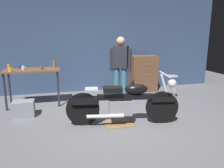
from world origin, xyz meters
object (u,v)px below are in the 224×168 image
(mug_yellow_tall, at_px, (10,70))
(person_standing, at_px, (120,66))
(mug_blue_enamel, at_px, (19,67))
(bottle, at_px, (54,64))
(mug_orange_travel, at_px, (9,66))
(mug_brown_stoneware, at_px, (41,68))
(mug_white_ceramic, at_px, (23,68))
(motorcycle, at_px, (124,102))
(shop_stool, at_px, (172,81))
(wooden_dresser, at_px, (143,73))
(storage_bin, at_px, (24,109))

(mug_yellow_tall, bearing_deg, person_standing, 1.96)
(mug_blue_enamel, distance_m, bottle, 0.84)
(mug_blue_enamel, height_order, bottle, bottle)
(mug_orange_travel, xyz_separation_m, mug_brown_stoneware, (0.78, -0.39, -0.01))
(mug_blue_enamel, bearing_deg, mug_white_ceramic, -55.97)
(motorcycle, xyz_separation_m, shop_stool, (1.78, 1.33, 0.05))
(mug_yellow_tall, distance_m, mug_brown_stoneware, 0.67)
(motorcycle, bearing_deg, mug_white_ceramic, 150.37)
(wooden_dresser, bearing_deg, mug_blue_enamel, -172.40)
(motorcycle, distance_m, shop_stool, 2.22)
(mug_orange_travel, bearing_deg, motorcycle, -38.99)
(storage_bin, distance_m, mug_orange_travel, 1.32)
(mug_yellow_tall, height_order, bottle, bottle)
(wooden_dresser, distance_m, bottle, 2.72)
(shop_stool, distance_m, bottle, 3.15)
(mug_brown_stoneware, bearing_deg, bottle, 48.98)
(storage_bin, bearing_deg, motorcycle, -25.13)
(mug_yellow_tall, bearing_deg, mug_brown_stoneware, 6.85)
(person_standing, height_order, mug_brown_stoneware, person_standing)
(wooden_dresser, xyz_separation_m, mug_blue_enamel, (-3.48, -0.46, 0.40))
(motorcycle, bearing_deg, wooden_dresser, 69.79)
(motorcycle, height_order, mug_orange_travel, mug_orange_travel)
(storage_bin, height_order, bottle, bottle)
(mug_brown_stoneware, xyz_separation_m, bottle, (0.29, 0.34, 0.05))
(mug_white_ceramic, bearing_deg, storage_bin, -86.87)
(person_standing, relative_size, mug_yellow_tall, 15.17)
(person_standing, height_order, mug_yellow_tall, person_standing)
(person_standing, bearing_deg, bottle, 19.35)
(mug_brown_stoneware, bearing_deg, motorcycle, -43.78)
(shop_stool, height_order, wooden_dresser, wooden_dresser)
(storage_bin, height_order, mug_white_ceramic, mug_white_ceramic)
(mug_orange_travel, height_order, mug_yellow_tall, mug_orange_travel)
(mug_white_ceramic, xyz_separation_m, bottle, (0.72, 0.19, 0.05))
(storage_bin, bearing_deg, mug_orange_travel, 111.85)
(storage_bin, xyz_separation_m, mug_yellow_tall, (-0.28, 0.51, 0.77))
(bottle, bearing_deg, person_standing, -11.18)
(wooden_dresser, height_order, mug_yellow_tall, wooden_dresser)
(person_standing, relative_size, bottle, 6.93)
(storage_bin, relative_size, bottle, 1.83)
(shop_stool, distance_m, mug_yellow_tall, 4.05)
(person_standing, bearing_deg, storage_bin, 45.01)
(shop_stool, distance_m, mug_orange_travel, 4.20)
(storage_bin, bearing_deg, mug_white_ceramic, 93.13)
(shop_stool, bearing_deg, mug_blue_enamel, 172.44)
(person_standing, relative_size, mug_blue_enamel, 15.74)
(wooden_dresser, height_order, mug_brown_stoneware, wooden_dresser)
(mug_brown_stoneware, relative_size, mug_blue_enamel, 1.00)
(mug_white_ceramic, bearing_deg, person_standing, -3.46)
(motorcycle, distance_m, person_standing, 1.64)
(mug_white_ceramic, bearing_deg, motorcycle, -39.81)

